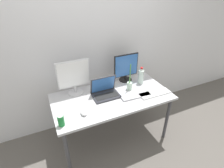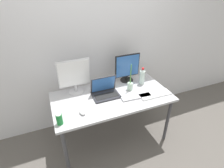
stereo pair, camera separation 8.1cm
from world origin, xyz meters
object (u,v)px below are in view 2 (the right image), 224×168
(laptop_silver, at_px, (105,91))
(bamboo_vase, at_px, (130,85))
(keyboard_main, at_px, (155,94))
(work_desk, at_px, (112,100))
(keyboard_aux, at_px, (136,96))
(monitor_left, at_px, (74,76))
(mouse_by_keyboard, at_px, (82,112))
(water_bottle, at_px, (142,77))
(monitor_center, at_px, (127,68))
(soda_can_near_keyboard, at_px, (59,119))

(laptop_silver, height_order, bamboo_vase, bamboo_vase)
(keyboard_main, bearing_deg, work_desk, 160.80)
(keyboard_aux, bearing_deg, monitor_left, 153.30)
(mouse_by_keyboard, bearing_deg, water_bottle, 12.63)
(monitor_center, bearing_deg, keyboard_main, -70.55)
(laptop_silver, bearing_deg, soda_can_near_keyboard, -152.53)
(bamboo_vase, bearing_deg, laptop_silver, 179.13)
(work_desk, height_order, laptop_silver, laptop_silver)
(bamboo_vase, bearing_deg, keyboard_aux, -93.32)
(monitor_left, distance_m, keyboard_aux, 0.83)
(monitor_left, bearing_deg, work_desk, -32.81)
(work_desk, distance_m, monitor_center, 0.54)
(monitor_center, distance_m, laptop_silver, 0.52)
(mouse_by_keyboard, relative_size, water_bottle, 0.40)
(monitor_center, distance_m, keyboard_main, 0.56)
(bamboo_vase, bearing_deg, monitor_left, 162.92)
(monitor_left, bearing_deg, keyboard_main, -26.05)
(monitor_left, xyz_separation_m, mouse_by_keyboard, (-0.03, -0.46, -0.23))
(laptop_silver, height_order, water_bottle, same)
(monitor_left, relative_size, laptop_silver, 1.35)
(monitor_left, height_order, bamboo_vase, monitor_left)
(water_bottle, bearing_deg, work_desk, -165.67)
(work_desk, relative_size, monitor_center, 3.73)
(monitor_left, height_order, keyboard_main, monitor_left)
(soda_can_near_keyboard, bearing_deg, mouse_by_keyboard, 14.87)
(water_bottle, bearing_deg, keyboard_main, -87.47)
(water_bottle, bearing_deg, soda_can_near_keyboard, -161.79)
(keyboard_main, xyz_separation_m, keyboard_aux, (-0.26, 0.06, 0.00))
(mouse_by_keyboard, relative_size, bamboo_vase, 0.27)
(keyboard_aux, height_order, soda_can_near_keyboard, soda_can_near_keyboard)
(monitor_left, xyz_separation_m, monitor_center, (0.77, 0.03, -0.04))
(work_desk, relative_size, soda_can_near_keyboard, 12.08)
(keyboard_main, xyz_separation_m, soda_can_near_keyboard, (-1.23, -0.07, 0.05))
(laptop_silver, xyz_separation_m, water_bottle, (0.59, 0.08, 0.06))
(keyboard_main, distance_m, keyboard_aux, 0.26)
(mouse_by_keyboard, bearing_deg, monitor_left, 79.84)
(laptop_silver, distance_m, bamboo_vase, 0.36)
(mouse_by_keyboard, xyz_separation_m, water_bottle, (0.96, 0.33, 0.09))
(monitor_left, height_order, mouse_by_keyboard, monitor_left)
(monitor_left, distance_m, keyboard_main, 1.07)
(monitor_left, distance_m, water_bottle, 0.95)
(monitor_center, height_order, bamboo_vase, monitor_center)
(bamboo_vase, bearing_deg, work_desk, -169.96)
(laptop_silver, bearing_deg, monitor_center, 28.94)
(work_desk, xyz_separation_m, monitor_left, (-0.41, 0.26, 0.31))
(keyboard_aux, xyz_separation_m, mouse_by_keyboard, (-0.71, -0.06, 0.01))
(monitor_left, xyz_separation_m, soda_can_near_keyboard, (-0.29, -0.53, -0.19))
(mouse_by_keyboard, bearing_deg, soda_can_near_keyboard, -171.59)
(monitor_left, relative_size, keyboard_main, 1.08)
(laptop_silver, relative_size, keyboard_main, 0.80)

